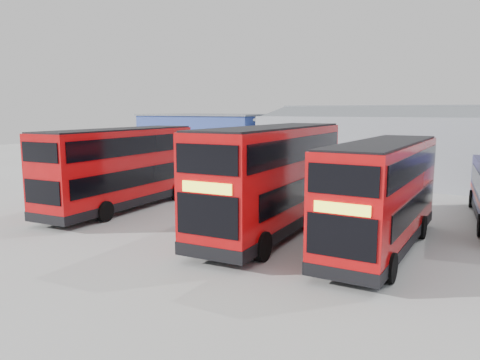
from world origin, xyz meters
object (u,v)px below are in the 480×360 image
at_px(double_decker_right, 382,197).
at_px(panel_van, 133,157).
at_px(double_decker_left, 120,170).
at_px(maintenance_shed, 468,149).
at_px(office_block, 212,141).
at_px(double_decker_centre, 273,180).

relative_size(double_decker_right, panel_van, 1.96).
xyz_separation_m(double_decker_left, double_decker_right, (14.36, -0.16, -0.10)).
bearing_deg(maintenance_shed, office_block, -174.79).
bearing_deg(maintenance_shed, double_decker_right, -92.67).
bearing_deg(maintenance_shed, panel_van, -165.44).
bearing_deg(double_decker_right, panel_van, 151.46).
xyz_separation_m(office_block, panel_van, (-5.42, -5.11, -1.39)).
height_order(double_decker_left, panel_van, double_decker_left).
bearing_deg(double_decker_right, double_decker_left, 178.00).
xyz_separation_m(office_block, maintenance_shed, (22.00, 2.01, 0.02)).
distance_m(maintenance_shed, double_decker_centre, 21.42).
height_order(double_decker_left, double_decker_right, double_decker_left).
xyz_separation_m(office_block, double_decker_left, (6.67, -18.54, -0.34)).
xyz_separation_m(maintenance_shed, double_decker_centre, (-5.83, -20.61, -0.22)).
relative_size(maintenance_shed, double_decker_left, 2.82).
distance_m(maintenance_shed, double_decker_left, 25.64).
height_order(office_block, double_decker_right, office_block).
bearing_deg(double_decker_left, maintenance_shed, -131.69).
bearing_deg(panel_van, double_decker_left, -67.69).
distance_m(office_block, double_decker_left, 19.71).
bearing_deg(double_decker_centre, maintenance_shed, 70.08).
relative_size(double_decker_left, panel_van, 2.07).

